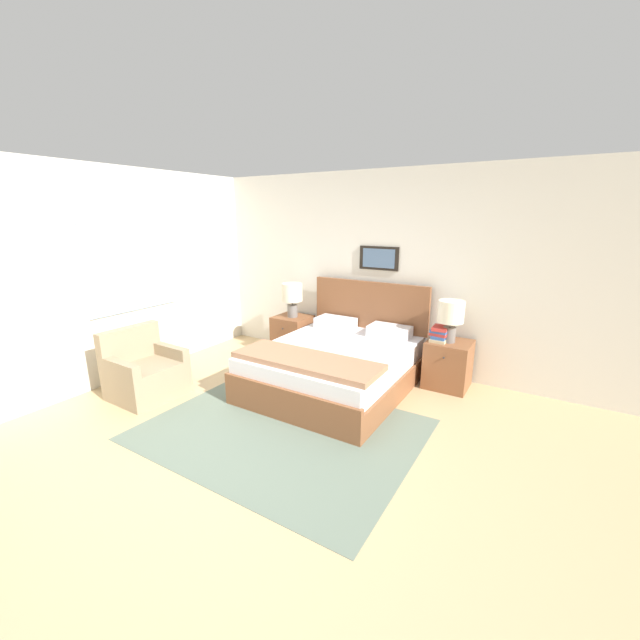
# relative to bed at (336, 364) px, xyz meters

# --- Properties ---
(ground_plane) EXTENTS (16.00, 16.00, 0.00)m
(ground_plane) POSITION_rel_bed_xyz_m (0.06, -1.72, -0.29)
(ground_plane) COLOR tan
(wall_back) EXTENTS (7.42, 0.09, 2.60)m
(wall_back) POSITION_rel_bed_xyz_m (0.06, 1.04, 1.01)
(wall_back) COLOR silver
(wall_back) RESTS_ON ground_plane
(wall_left) EXTENTS (0.08, 5.14, 2.60)m
(wall_left) POSITION_rel_bed_xyz_m (-2.48, -0.37, 1.01)
(wall_left) COLOR silver
(wall_left) RESTS_ON ground_plane
(area_rug_main) EXTENTS (2.55, 1.97, 0.01)m
(area_rug_main) POSITION_rel_bed_xyz_m (0.03, -1.14, -0.29)
(area_rug_main) COLOR slate
(area_rug_main) RESTS_ON ground_plane
(bed) EXTENTS (1.65, 1.97, 1.17)m
(bed) POSITION_rel_bed_xyz_m (0.00, 0.00, 0.00)
(bed) COLOR brown
(bed) RESTS_ON ground_plane
(armchair) EXTENTS (0.66, 0.74, 0.78)m
(armchair) POSITION_rel_bed_xyz_m (-1.78, -1.33, -0.02)
(armchair) COLOR #998466
(armchair) RESTS_ON ground_plane
(nightstand_near_window) EXTENTS (0.50, 0.50, 0.57)m
(nightstand_near_window) POSITION_rel_bed_xyz_m (-1.15, 0.73, -0.01)
(nightstand_near_window) COLOR brown
(nightstand_near_window) RESTS_ON ground_plane
(nightstand_by_door) EXTENTS (0.50, 0.50, 0.57)m
(nightstand_by_door) POSITION_rel_bed_xyz_m (1.15, 0.73, -0.01)
(nightstand_by_door) COLOR brown
(nightstand_by_door) RESTS_ON ground_plane
(table_lamp_near_window) EXTENTS (0.30, 0.30, 0.50)m
(table_lamp_near_window) POSITION_rel_bed_xyz_m (-1.13, 0.71, 0.61)
(table_lamp_near_window) COLOR slate
(table_lamp_near_window) RESTS_ON nightstand_near_window
(table_lamp_by_door) EXTENTS (0.30, 0.30, 0.50)m
(table_lamp_by_door) POSITION_rel_bed_xyz_m (1.13, 0.71, 0.61)
(table_lamp_by_door) COLOR slate
(table_lamp_by_door) RESTS_ON nightstand_by_door
(book_thick_bottom) EXTENTS (0.19, 0.25, 0.04)m
(book_thick_bottom) POSITION_rel_bed_xyz_m (1.03, 0.68, 0.30)
(book_thick_bottom) COLOR beige
(book_thick_bottom) RESTS_ON nightstand_by_door
(book_hardcover_middle) EXTENTS (0.16, 0.23, 0.04)m
(book_hardcover_middle) POSITION_rel_bed_xyz_m (1.03, 0.68, 0.34)
(book_hardcover_middle) COLOR #335693
(book_hardcover_middle) RESTS_ON book_thick_bottom
(book_novel_upper) EXTENTS (0.22, 0.23, 0.04)m
(book_novel_upper) POSITION_rel_bed_xyz_m (1.03, 0.68, 0.38)
(book_novel_upper) COLOR #B7332D
(book_novel_upper) RESTS_ON book_hardcover_middle
(book_slim_near_top) EXTENTS (0.21, 0.22, 0.03)m
(book_slim_near_top) POSITION_rel_bed_xyz_m (1.03, 0.68, 0.41)
(book_slim_near_top) COLOR #335693
(book_slim_near_top) RESTS_ON book_novel_upper
(book_paperback_top) EXTENTS (0.19, 0.24, 0.04)m
(book_paperback_top) POSITION_rel_bed_xyz_m (1.03, 0.68, 0.44)
(book_paperback_top) COLOR #B7332D
(book_paperback_top) RESTS_ON book_slim_near_top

